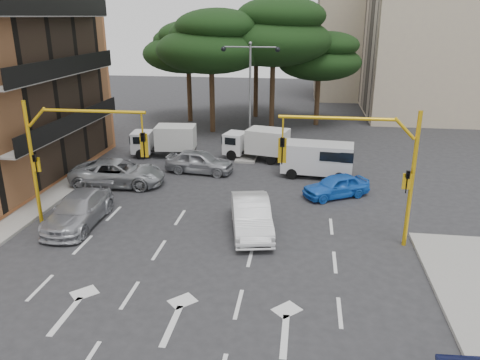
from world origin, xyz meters
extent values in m
plane|color=#28282B|center=(0.00, 0.00, 0.00)|extent=(120.00, 120.00, 0.00)
cube|color=gray|center=(0.00, 16.00, 0.07)|extent=(1.40, 6.00, 0.15)
cube|color=black|center=(-10.44, 8.00, 6.00)|extent=(0.12, 14.72, 11.20)
cube|color=#C6B694|center=(20.00, 32.00, 9.00)|extent=(20.00, 12.00, 18.00)
cube|color=black|center=(9.94, 32.00, 8.50)|extent=(0.12, 11.04, 16.20)
cube|color=#C6B694|center=(13.00, 44.00, 8.00)|extent=(16.00, 12.00, 16.00)
cube|color=black|center=(4.94, 44.00, 7.50)|extent=(0.12, 11.04, 14.20)
cylinder|color=#382616|center=(-4.00, 22.00, 2.48)|extent=(0.44, 0.44, 4.95)
ellipsoid|color=black|center=(-4.00, 22.00, 6.93)|extent=(9.15, 9.15, 3.87)
ellipsoid|color=black|center=(-3.40, 21.60, 8.80)|extent=(6.86, 6.86, 2.86)
ellipsoid|color=black|center=(-4.50, 22.30, 8.25)|extent=(6.07, 6.07, 2.64)
cylinder|color=#382616|center=(1.00, 24.00, 2.70)|extent=(0.44, 0.44, 5.40)
ellipsoid|color=black|center=(1.00, 24.00, 7.56)|extent=(9.98, 9.98, 4.22)
ellipsoid|color=black|center=(1.60, 23.60, 9.60)|extent=(7.49, 7.49, 3.12)
ellipsoid|color=black|center=(0.50, 24.30, 9.00)|extent=(6.62, 6.62, 2.88)
cylinder|color=#382616|center=(-7.00, 26.00, 2.25)|extent=(0.44, 0.44, 4.50)
ellipsoid|color=black|center=(-7.00, 26.00, 6.30)|extent=(8.32, 8.32, 3.52)
ellipsoid|color=black|center=(-6.40, 25.60, 8.00)|extent=(6.24, 6.24, 2.60)
ellipsoid|color=black|center=(-7.50, 26.30, 7.50)|extent=(5.52, 5.52, 2.40)
cylinder|color=#382616|center=(5.00, 26.00, 2.02)|extent=(0.44, 0.44, 4.05)
ellipsoid|color=black|center=(5.00, 26.00, 5.67)|extent=(7.49, 7.49, 3.17)
ellipsoid|color=black|center=(5.60, 25.60, 7.20)|extent=(5.62, 5.62, 2.34)
ellipsoid|color=black|center=(4.50, 26.30, 6.75)|extent=(4.97, 4.97, 2.16)
cylinder|color=#382616|center=(-1.00, 29.00, 2.48)|extent=(0.44, 0.44, 4.95)
ellipsoid|color=black|center=(-1.00, 29.00, 6.93)|extent=(9.15, 9.15, 3.87)
ellipsoid|color=black|center=(-0.40, 28.60, 8.80)|extent=(6.86, 6.86, 2.86)
ellipsoid|color=black|center=(-1.50, 29.30, 8.25)|extent=(6.07, 6.07, 2.64)
cylinder|color=gold|center=(8.60, 2.00, 3.00)|extent=(0.18, 0.18, 6.00)
cylinder|color=gold|center=(8.05, 2.00, 5.25)|extent=(0.95, 0.14, 0.95)
cylinder|color=gold|center=(5.30, 2.00, 5.60)|extent=(4.80, 0.14, 0.14)
cylinder|color=gold|center=(3.10, 2.00, 5.15)|extent=(0.08, 0.08, 0.90)
imported|color=black|center=(3.10, 2.00, 4.10)|extent=(0.20, 0.24, 1.20)
cube|color=gold|center=(3.10, 2.08, 4.10)|extent=(0.36, 0.06, 1.10)
imported|color=black|center=(8.38, 1.85, 3.00)|extent=(0.16, 0.20, 1.00)
cube|color=gold|center=(8.38, 1.95, 3.00)|extent=(0.35, 0.08, 0.70)
cylinder|color=gold|center=(-8.60, 2.00, 3.00)|extent=(0.18, 0.18, 6.00)
cylinder|color=gold|center=(-8.05, 2.00, 5.25)|extent=(0.95, 0.14, 0.95)
cylinder|color=gold|center=(-5.30, 2.00, 5.60)|extent=(4.80, 0.14, 0.14)
cylinder|color=gold|center=(-3.10, 2.00, 5.15)|extent=(0.08, 0.08, 0.90)
imported|color=black|center=(-3.10, 2.00, 4.10)|extent=(0.20, 0.24, 1.20)
cube|color=gold|center=(-3.10, 2.08, 4.10)|extent=(0.36, 0.06, 1.10)
imported|color=black|center=(-8.38, 1.85, 3.00)|extent=(0.16, 0.20, 1.00)
cube|color=gold|center=(-8.38, 1.95, 3.00)|extent=(0.35, 0.08, 0.70)
cylinder|color=slate|center=(0.00, 16.00, 3.90)|extent=(0.16, 0.16, 7.50)
cylinder|color=slate|center=(-0.90, 16.00, 7.55)|extent=(1.80, 0.10, 0.10)
sphere|color=black|center=(-1.90, 16.00, 7.40)|extent=(0.36, 0.36, 0.36)
cylinder|color=slate|center=(0.90, 16.00, 7.55)|extent=(1.80, 0.10, 0.10)
sphere|color=black|center=(1.90, 16.00, 7.40)|extent=(0.36, 0.36, 0.36)
sphere|color=slate|center=(0.00, 16.00, 7.80)|extent=(0.24, 0.24, 0.24)
imported|color=silver|center=(1.74, 2.42, 0.80)|extent=(2.63, 5.09, 1.60)
imported|color=blue|center=(5.89, 7.54, 0.64)|extent=(4.04, 3.20, 1.29)
imported|color=#9EA0A6|center=(-6.62, 2.07, 0.74)|extent=(2.17, 5.11, 1.47)
imported|color=#9A9EA2|center=(-6.87, 7.65, 0.77)|extent=(5.71, 3.02, 1.53)
imported|color=#9EA0A6|center=(-2.60, 10.69, 0.74)|extent=(4.54, 2.24, 1.49)
camera|label=1|loc=(4.04, -17.42, 9.59)|focal=35.00mm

